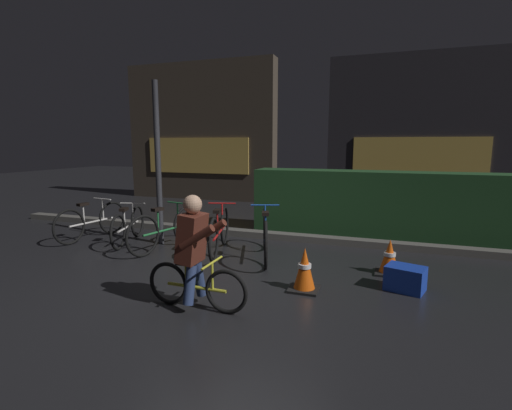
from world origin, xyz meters
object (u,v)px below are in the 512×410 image
at_px(street_post, 158,164).
at_px(blue_crate, 405,278).
at_px(parked_bike_center_left, 166,229).
at_px(traffic_cone_far, 389,257).
at_px(parked_bike_left_mid, 128,226).
at_px(parked_bike_leftmost, 92,221).
at_px(traffic_cone_near, 305,270).
at_px(cyclist, 195,252).
at_px(parked_bike_right_mid, 265,235).
at_px(parked_bike_center_right, 220,231).

bearing_deg(street_post, blue_crate, -12.54).
xyz_separation_m(parked_bike_center_left, traffic_cone_far, (3.55, -0.05, -0.12)).
relative_size(parked_bike_left_mid, traffic_cone_far, 3.00).
relative_size(parked_bike_leftmost, parked_bike_left_mid, 1.09).
height_order(traffic_cone_near, blue_crate, traffic_cone_near).
bearing_deg(cyclist, parked_bike_leftmost, 148.99).
bearing_deg(parked_bike_right_mid, parked_bike_leftmost, 70.01).
distance_m(street_post, cyclist, 2.98).
bearing_deg(blue_crate, traffic_cone_far, 108.58).
relative_size(parked_bike_right_mid, cyclist, 1.34).
xyz_separation_m(parked_bike_left_mid, parked_bike_center_right, (1.80, -0.02, 0.04)).
bearing_deg(parked_bike_center_right, parked_bike_right_mid, -106.77).
bearing_deg(parked_bike_right_mid, street_post, 65.38).
bearing_deg(parked_bike_center_left, cyclist, -126.95).
height_order(parked_bike_left_mid, blue_crate, parked_bike_left_mid).
bearing_deg(parked_bike_leftmost, traffic_cone_near, -96.74).
relative_size(parked_bike_left_mid, blue_crate, 3.32).
bearing_deg(traffic_cone_far, parked_bike_center_left, 179.21).
bearing_deg(traffic_cone_near, parked_bike_center_left, 158.71).
bearing_deg(street_post, parked_bike_leftmost, -174.53).
height_order(parked_bike_right_mid, blue_crate, parked_bike_right_mid).
height_order(parked_bike_leftmost, parked_bike_center_left, parked_bike_center_left).
xyz_separation_m(parked_bike_right_mid, blue_crate, (2.02, -0.69, -0.21)).
relative_size(traffic_cone_far, cyclist, 0.39).
bearing_deg(parked_bike_left_mid, parked_bike_center_right, -107.13).
bearing_deg(parked_bike_left_mid, blue_crate, -115.56).
relative_size(parked_bike_center_left, traffic_cone_far, 3.37).
bearing_deg(traffic_cone_near, cyclist, -138.98).
bearing_deg(street_post, parked_bike_center_left, -43.84).
bearing_deg(parked_bike_center_left, street_post, 59.49).
xyz_separation_m(traffic_cone_near, blue_crate, (1.16, 0.40, -0.11)).
bearing_deg(cyclist, traffic_cone_near, 41.97).
bearing_deg(street_post, parked_bike_right_mid, -5.85).
bearing_deg(parked_bike_center_left, parked_bike_left_mid, 94.56).
bearing_deg(parked_bike_center_right, parked_bike_center_left, 82.13).
relative_size(parked_bike_center_left, cyclist, 1.32).
height_order(street_post, cyclist, street_post).
height_order(parked_bike_center_left, cyclist, cyclist).
height_order(parked_bike_right_mid, cyclist, cyclist).
bearing_deg(street_post, cyclist, -49.33).
bearing_deg(parked_bike_center_right, traffic_cone_near, -139.00).
bearing_deg(traffic_cone_far, blue_crate, -71.42).
bearing_deg(parked_bike_leftmost, parked_bike_center_right, -82.56).
relative_size(parked_bike_leftmost, traffic_cone_near, 2.96).
bearing_deg(parked_bike_center_left, traffic_cone_near, -97.96).
bearing_deg(parked_bike_left_mid, traffic_cone_near, -124.72).
height_order(parked_bike_left_mid, parked_bike_right_mid, parked_bike_right_mid).
height_order(blue_crate, cyclist, cyclist).
relative_size(parked_bike_center_right, blue_crate, 3.79).
relative_size(street_post, parked_bike_center_left, 1.72).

